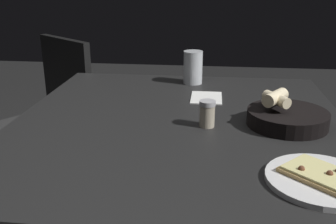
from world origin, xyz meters
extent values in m
cube|color=black|center=(0.00, 0.00, 0.72)|extent=(1.20, 1.11, 0.03)
cylinder|color=black|center=(0.54, -0.49, 0.35)|extent=(0.04, 0.04, 0.70)
cylinder|color=black|center=(0.54, 0.49, 0.35)|extent=(0.04, 0.04, 0.70)
cylinder|color=white|center=(-0.37, -0.37, 0.74)|extent=(0.26, 0.26, 0.01)
cube|color=tan|center=(-0.37, -0.37, 0.75)|extent=(0.20, 0.20, 0.01)
cube|color=#E7DE90|center=(-0.37, -0.37, 0.76)|extent=(0.19, 0.19, 0.01)
sphere|color=brown|center=(-0.36, -0.32, 0.76)|extent=(0.02, 0.02, 0.02)
sphere|color=brown|center=(-0.38, -0.38, 0.76)|extent=(0.02, 0.02, 0.02)
cylinder|color=black|center=(0.00, -0.35, 0.76)|extent=(0.26, 0.26, 0.05)
cylinder|color=beige|center=(0.01, -0.31, 0.82)|extent=(0.10, 0.08, 0.04)
cylinder|color=beige|center=(0.01, -0.31, 0.82)|extent=(0.11, 0.09, 0.04)
cylinder|color=maroon|center=(0.06, -0.37, 0.75)|extent=(0.06, 0.06, 0.03)
cylinder|color=silver|center=(0.48, -0.02, 0.81)|extent=(0.08, 0.08, 0.14)
cylinder|color=#BD8922|center=(0.48, -0.02, 0.77)|extent=(0.07, 0.07, 0.07)
cylinder|color=#BFB299|center=(-0.04, -0.09, 0.77)|extent=(0.05, 0.05, 0.07)
cylinder|color=maroon|center=(-0.04, -0.09, 0.75)|extent=(0.04, 0.04, 0.04)
cylinder|color=#B7B7BC|center=(-0.04, -0.09, 0.81)|extent=(0.05, 0.05, 0.01)
cube|color=white|center=(0.26, -0.08, 0.74)|extent=(0.16, 0.12, 0.00)
cube|color=#2A2A2A|center=(0.62, 0.80, 0.42)|extent=(0.62, 0.62, 0.04)
cube|color=black|center=(0.77, 0.68, 0.66)|extent=(0.28, 0.35, 0.43)
cylinder|color=black|center=(0.35, 0.77, 0.20)|extent=(0.03, 0.03, 0.40)
cylinder|color=black|center=(0.88, 0.84, 0.20)|extent=(0.03, 0.03, 0.40)
cylinder|color=black|center=(0.65, 0.54, 0.20)|extent=(0.03, 0.03, 0.40)
camera|label=1|loc=(-1.22, -0.10, 1.20)|focal=42.18mm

